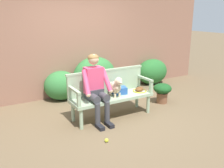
% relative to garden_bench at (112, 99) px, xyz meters
% --- Properties ---
extents(ground_plane, '(40.00, 40.00, 0.00)m').
position_rel_garden_bench_xyz_m(ground_plane, '(0.00, 0.00, -0.39)').
color(ground_plane, brown).
extents(brick_garden_fence, '(8.00, 0.30, 2.51)m').
position_rel_garden_bench_xyz_m(brick_garden_fence, '(0.00, 1.88, 0.87)').
color(brick_garden_fence, '#936651').
rests_on(brick_garden_fence, ground).
extents(hedge_bush_far_left, '(0.82, 0.73, 0.71)m').
position_rel_garden_bench_xyz_m(hedge_bush_far_left, '(-0.54, 1.54, -0.04)').
color(hedge_bush_far_left, '#337538').
rests_on(hedge_bush_far_left, ground).
extents(hedge_bush_mid_right, '(0.97, 0.67, 0.74)m').
position_rel_garden_bench_xyz_m(hedge_bush_mid_right, '(2.25, 1.51, -0.02)').
color(hedge_bush_mid_right, '#286B2D').
rests_on(hedge_bush_mid_right, ground).
extents(hedge_bush_mid_left, '(1.15, 0.75, 0.98)m').
position_rel_garden_bench_xyz_m(hedge_bush_mid_left, '(0.34, 1.47, 0.10)').
color(hedge_bush_mid_left, '#337538').
rests_on(hedge_bush_mid_left, ground).
extents(hedge_bush_far_right, '(0.78, 0.73, 0.76)m').
position_rel_garden_bench_xyz_m(hedge_bush_far_right, '(0.62, 1.54, -0.01)').
color(hedge_bush_far_right, '#194C1E').
rests_on(hedge_bush_far_right, ground).
extents(garden_bench, '(1.69, 0.53, 0.45)m').
position_rel_garden_bench_xyz_m(garden_bench, '(0.00, 0.00, 0.00)').
color(garden_bench, '#9EB793').
rests_on(garden_bench, ground).
extents(bench_backrest, '(1.73, 0.06, 0.50)m').
position_rel_garden_bench_xyz_m(bench_backrest, '(0.00, 0.23, 0.31)').
color(bench_backrest, '#9EB793').
rests_on(bench_backrest, garden_bench).
extents(bench_armrest_left_end, '(0.06, 0.53, 0.28)m').
position_rel_garden_bench_xyz_m(bench_armrest_left_end, '(-0.81, -0.09, 0.26)').
color(bench_armrest_left_end, '#9EB793').
rests_on(bench_armrest_left_end, garden_bench).
extents(bench_armrest_right_end, '(0.06, 0.53, 0.28)m').
position_rel_garden_bench_xyz_m(bench_armrest_right_end, '(0.81, -0.09, 0.26)').
color(bench_armrest_right_end, '#9EB793').
rests_on(bench_armrest_right_end, garden_bench).
extents(person_seated, '(0.56, 0.66, 1.32)m').
position_rel_garden_bench_xyz_m(person_seated, '(-0.37, -0.02, 0.33)').
color(person_seated, black).
rests_on(person_seated, ground).
extents(dog_on_bench, '(0.20, 0.42, 0.42)m').
position_rel_garden_bench_xyz_m(dog_on_bench, '(0.05, -0.06, 0.27)').
color(dog_on_bench, beige).
rests_on(dog_on_bench, garden_bench).
extents(tennis_racket, '(0.40, 0.57, 0.03)m').
position_rel_garden_bench_xyz_m(tennis_racket, '(0.68, -0.00, 0.07)').
color(tennis_racket, yellow).
rests_on(tennis_racket, garden_bench).
extents(baseball_glove, '(0.27, 0.25, 0.09)m').
position_rel_garden_bench_xyz_m(baseball_glove, '(0.66, -0.02, 0.10)').
color(baseball_glove, brown).
rests_on(baseball_glove, garden_bench).
extents(sports_bag, '(0.32, 0.26, 0.14)m').
position_rel_garden_bench_xyz_m(sports_bag, '(0.21, 0.05, 0.13)').
color(sports_bag, '#2856A3').
rests_on(sports_bag, garden_bench).
extents(tennis_ball, '(0.07, 0.07, 0.07)m').
position_rel_garden_bench_xyz_m(tennis_ball, '(-0.60, -0.85, -0.36)').
color(tennis_ball, '#CCDB33').
rests_on(tennis_ball, ground).
extents(potted_plant, '(0.42, 0.42, 0.47)m').
position_rel_garden_bench_xyz_m(potted_plant, '(1.43, 0.12, -0.10)').
color(potted_plant, brown).
rests_on(potted_plant, ground).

